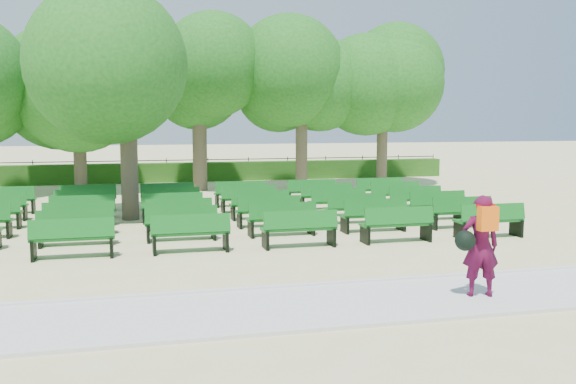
# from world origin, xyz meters

# --- Properties ---
(ground) EXTENTS (120.00, 120.00, 0.00)m
(ground) POSITION_xyz_m (0.00, 0.00, 0.00)
(ground) COLOR beige
(paving) EXTENTS (30.00, 2.20, 0.06)m
(paving) POSITION_xyz_m (0.00, -7.40, 0.03)
(paving) COLOR silver
(paving) RESTS_ON ground
(curb) EXTENTS (30.00, 0.12, 0.10)m
(curb) POSITION_xyz_m (0.00, -6.25, 0.05)
(curb) COLOR silver
(curb) RESTS_ON ground
(hedge) EXTENTS (26.00, 0.70, 0.90)m
(hedge) POSITION_xyz_m (0.00, 14.00, 0.45)
(hedge) COLOR #255515
(hedge) RESTS_ON ground
(fence) EXTENTS (26.00, 0.10, 1.02)m
(fence) POSITION_xyz_m (0.00, 14.40, 0.00)
(fence) COLOR black
(fence) RESTS_ON ground
(tree_line) EXTENTS (21.80, 6.80, 7.04)m
(tree_line) POSITION_xyz_m (0.00, 10.00, 0.00)
(tree_line) COLOR #21671C
(tree_line) RESTS_ON ground
(bench_array) EXTENTS (1.74, 0.57, 1.09)m
(bench_array) POSITION_xyz_m (-0.35, 1.02, 0.09)
(bench_array) COLOR #11611A
(bench_array) RESTS_ON ground
(tree_among) EXTENTS (4.45, 4.45, 6.26)m
(tree_among) POSITION_xyz_m (-2.79, 2.56, 4.23)
(tree_among) COLOR brown
(tree_among) RESTS_ON ground
(person) EXTENTS (0.82, 0.53, 1.67)m
(person) POSITION_xyz_m (2.64, -7.58, 0.92)
(person) COLOR #480A28
(person) RESTS_ON ground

